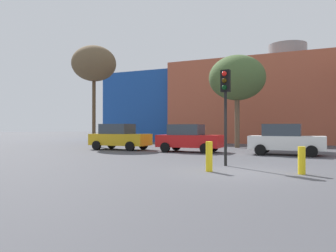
% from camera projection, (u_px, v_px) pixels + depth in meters
% --- Properties ---
extents(ground_plane, '(200.00, 200.00, 0.00)m').
position_uv_depth(ground_plane, '(237.00, 172.00, 11.35)').
color(ground_plane, '#47474C').
extents(building_backdrop, '(41.34, 11.29, 10.63)m').
position_uv_depth(building_backdrop, '(288.00, 103.00, 35.45)').
color(building_backdrop, '#B2563D').
rests_on(building_backdrop, ground_plane).
extents(parked_car_0, '(4.24, 2.08, 1.84)m').
position_uv_depth(parked_car_0, '(119.00, 137.00, 23.17)').
color(parked_car_0, gold).
rests_on(parked_car_0, ground_plane).
extents(parked_car_1, '(4.11, 2.02, 1.78)m').
position_uv_depth(parked_car_1, '(189.00, 138.00, 21.01)').
color(parked_car_1, red).
rests_on(parked_car_1, ground_plane).
extents(parked_car_2, '(4.10, 2.01, 1.78)m').
position_uv_depth(parked_car_2, '(285.00, 140.00, 18.59)').
color(parked_car_2, white).
rests_on(parked_car_2, ground_plane).
extents(traffic_light_island, '(0.38, 0.38, 3.92)m').
position_uv_depth(traffic_light_island, '(225.00, 95.00, 13.29)').
color(traffic_light_island, black).
rests_on(traffic_light_island, ground_plane).
extents(bare_tree_0, '(3.76, 3.76, 8.55)m').
position_uv_depth(bare_tree_0, '(94.00, 64.00, 27.73)').
color(bare_tree_0, brown).
rests_on(bare_tree_0, ground_plane).
extents(bare_tree_2, '(4.42, 4.42, 7.26)m').
position_uv_depth(bare_tree_2, '(237.00, 78.00, 25.62)').
color(bare_tree_2, brown).
rests_on(bare_tree_2, ground_plane).
extents(bollard_yellow_0, '(0.24, 0.24, 1.07)m').
position_uv_depth(bollard_yellow_0, '(209.00, 156.00, 11.55)').
color(bollard_yellow_0, yellow).
rests_on(bollard_yellow_0, ground_plane).
extents(bollard_yellow_1, '(0.24, 0.24, 0.93)m').
position_uv_depth(bollard_yellow_1, '(302.00, 160.00, 10.83)').
color(bollard_yellow_1, yellow).
rests_on(bollard_yellow_1, ground_plane).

